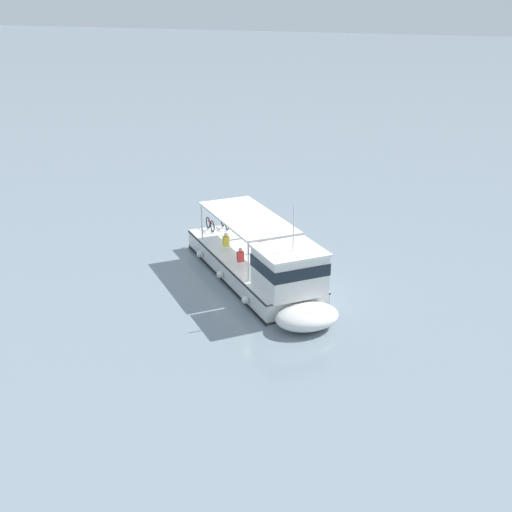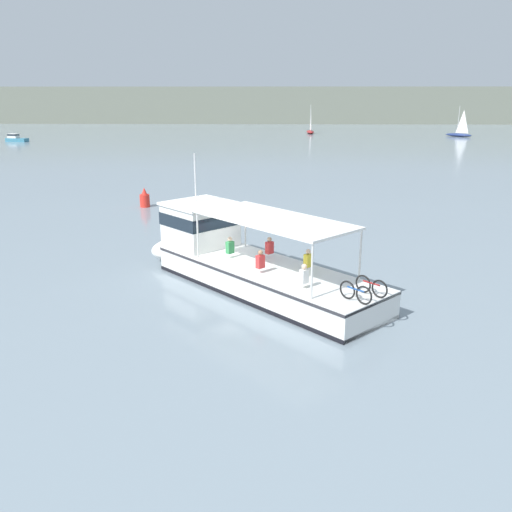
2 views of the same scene
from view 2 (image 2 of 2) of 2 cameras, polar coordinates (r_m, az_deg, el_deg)
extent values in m
plane|color=gray|center=(24.97, -3.67, -1.71)|extent=(400.00, 400.00, 0.00)
cube|color=slate|center=(152.66, 0.67, 15.74)|extent=(400.00, 28.00, 8.99)
cube|color=white|center=(22.41, 1.04, -2.41)|extent=(9.82, 9.98, 1.10)
ellipsoid|color=white|center=(27.02, -8.08, 0.84)|extent=(3.64, 3.63, 1.01)
cube|color=black|center=(22.56, 1.03, -3.49)|extent=(9.85, 10.01, 0.16)
cube|color=#2D2D33|center=(22.26, 1.05, -1.27)|extent=(9.86, 10.02, 0.10)
cube|color=white|center=(25.21, -5.87, 3.28)|extent=(3.76, 3.76, 1.90)
cube|color=#19232D|center=(25.14, -5.90, 4.01)|extent=(3.84, 3.83, 0.56)
cube|color=white|center=(24.99, -5.94, 5.53)|extent=(3.99, 3.99, 0.12)
cube|color=white|center=(21.37, 1.91, 3.88)|extent=(6.78, 6.86, 0.10)
cylinder|color=silver|center=(23.17, -6.18, 2.16)|extent=(0.08, 0.08, 2.00)
cylinder|color=silver|center=(24.83, -1.14, 3.27)|extent=(0.08, 0.08, 2.00)
cylinder|color=silver|center=(18.56, 5.93, -1.63)|extent=(0.08, 0.08, 2.00)
cylinder|color=silver|center=(20.59, 10.96, 0.03)|extent=(0.08, 0.08, 2.00)
cylinder|color=silver|center=(25.03, -6.44, 8.22)|extent=(0.06, 0.06, 2.20)
sphere|color=white|center=(25.95, -1.30, 0.20)|extent=(0.36, 0.36, 0.36)
sphere|color=white|center=(23.69, 3.99, -1.50)|extent=(0.36, 0.36, 0.36)
sphere|color=white|center=(21.81, 9.91, -3.38)|extent=(0.36, 0.36, 0.36)
torus|color=black|center=(18.94, 9.62, -3.55)|extent=(0.50, 0.52, 0.66)
torus|color=black|center=(18.56, 11.33, -4.09)|extent=(0.50, 0.52, 0.66)
cylinder|color=#1E478C|center=(18.71, 10.49, -3.47)|extent=(0.53, 0.54, 0.06)
torus|color=black|center=(19.63, 11.25, -2.90)|extent=(0.50, 0.52, 0.66)
torus|color=black|center=(19.25, 12.92, -3.40)|extent=(0.50, 0.52, 0.66)
cylinder|color=maroon|center=(19.40, 12.10, -2.82)|extent=(0.53, 0.54, 0.06)
cube|color=white|center=(19.71, 5.09, -2.14)|extent=(0.38, 0.38, 0.52)
sphere|color=beige|center=(19.59, 5.12, -1.12)|extent=(0.20, 0.20, 0.20)
cube|color=yellow|center=(21.54, 5.52, -0.47)|extent=(0.38, 0.38, 0.52)
sphere|color=beige|center=(21.43, 5.55, 0.47)|extent=(0.20, 0.20, 0.20)
cube|color=red|center=(21.30, 0.46, -0.59)|extent=(0.38, 0.38, 0.52)
sphere|color=#9E7051|center=(21.19, 0.46, 0.36)|extent=(0.20, 0.20, 0.20)
cube|color=red|center=(23.20, 1.43, 0.89)|extent=(0.38, 0.38, 0.52)
sphere|color=tan|center=(23.10, 1.44, 1.77)|extent=(0.20, 0.20, 0.20)
cube|color=#338C4C|center=(23.26, -2.76, 0.92)|extent=(0.38, 0.38, 0.52)
sphere|color=beige|center=(23.16, -2.78, 1.80)|extent=(0.20, 0.20, 0.20)
ellipsoid|color=maroon|center=(108.90, 5.75, 12.91)|extent=(1.45, 4.81, 0.60)
cylinder|color=silver|center=(109.04, 5.78, 14.34)|extent=(0.08, 0.08, 4.80)
pyramid|color=white|center=(108.21, 5.82, 14.15)|extent=(0.08, 1.70, 4.08)
cube|color=teal|center=(98.75, -23.91, 11.14)|extent=(3.80, 2.08, 0.56)
cube|color=white|center=(99.09, -24.25, 11.49)|extent=(1.81, 1.38, 0.70)
cube|color=#19232D|center=(99.08, -24.26, 11.59)|extent=(1.82, 1.40, 0.28)
ellipsoid|color=navy|center=(107.30, 20.60, 11.88)|extent=(4.47, 4.29, 0.60)
cylinder|color=silver|center=(107.26, 20.60, 13.33)|extent=(0.08, 0.08, 4.80)
pyramid|color=white|center=(106.95, 21.02, 13.11)|extent=(1.29, 1.20, 4.08)
cylinder|color=red|center=(39.79, -11.66, 5.74)|extent=(0.70, 0.70, 0.90)
cone|color=red|center=(39.67, -11.72, 6.73)|extent=(0.42, 0.42, 0.50)
camera|label=1|loc=(53.28, -12.27, 23.29)|focal=47.79mm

